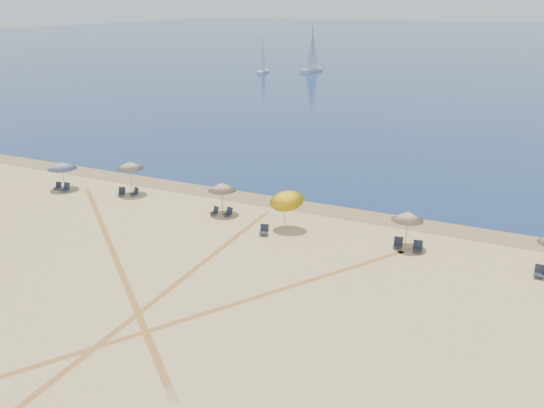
{
  "coord_description": "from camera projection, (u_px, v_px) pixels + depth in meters",
  "views": [
    {
      "loc": [
        16.09,
        -13.57,
        14.51
      ],
      "look_at": [
        0.0,
        20.0,
        1.3
      ],
      "focal_mm": 38.15,
      "sensor_mm": 36.0,
      "label": 1
    }
  ],
  "objects": [
    {
      "name": "chair_7",
      "position": [
        398.0,
        243.0,
        35.65
      ],
      "size": [
        0.63,
        0.71,
        0.67
      ],
      "rotation": [
        0.0,
        0.0,
        0.12
      ],
      "color": "black",
      "rests_on": "ground"
    },
    {
      "name": "ground",
      "position": [
        55.0,
        386.0,
        22.94
      ],
      "size": [
        160.0,
        160.0,
        0.0
      ],
      "primitive_type": "plane",
      "color": "tan",
      "rests_on": "ground"
    },
    {
      "name": "wet_sand",
      "position": [
        295.0,
        204.0,
        43.33
      ],
      "size": [
        500.0,
        500.0,
        0.0
      ],
      "primitive_type": "plane",
      "color": "olive",
      "rests_on": "ground"
    },
    {
      "name": "chair_3",
      "position": [
        135.0,
        192.0,
        45.17
      ],
      "size": [
        0.7,
        0.76,
        0.64
      ],
      "rotation": [
        0.0,
        0.0,
        -0.33
      ],
      "color": "black",
      "rests_on": "ground"
    },
    {
      "name": "chair_6",
      "position": [
        264.0,
        230.0,
        37.67
      ],
      "size": [
        0.7,
        0.77,
        0.67
      ],
      "rotation": [
        0.0,
        0.0,
        0.26
      ],
      "color": "black",
      "rests_on": "ground"
    },
    {
      "name": "chair_9",
      "position": [
        540.0,
        272.0,
        31.89
      ],
      "size": [
        0.59,
        0.68,
        0.68
      ],
      "rotation": [
        0.0,
        0.0,
        -0.04
      ],
      "color": "black",
      "rests_on": "ground"
    },
    {
      "name": "tire_tracks",
      "position": [
        156.0,
        287.0,
        30.83
      ],
      "size": [
        48.14,
        43.18,
        0.0
      ],
      "color": "tan",
      "rests_on": "ground"
    },
    {
      "name": "chair_5",
      "position": [
        228.0,
        212.0,
        40.89
      ],
      "size": [
        0.65,
        0.71,
        0.62
      ],
      "rotation": [
        0.0,
        0.0,
        -0.26
      ],
      "color": "black",
      "rests_on": "ground"
    },
    {
      "name": "umbrella_0",
      "position": [
        62.0,
        165.0,
        46.37
      ],
      "size": [
        2.28,
        2.28,
        2.27
      ],
      "color": "gray",
      "rests_on": "ground"
    },
    {
      "name": "chair_2",
      "position": [
        122.0,
        192.0,
        45.16
      ],
      "size": [
        0.74,
        0.79,
        0.65
      ],
      "rotation": [
        0.0,
        0.0,
        0.39
      ],
      "color": "black",
      "rests_on": "ground"
    },
    {
      "name": "sailboat_0",
      "position": [
        312.0,
        58.0,
        121.83
      ],
      "size": [
        2.88,
        6.51,
        9.41
      ],
      "rotation": [
        0.0,
        0.0,
        -0.21
      ],
      "color": "white",
      "rests_on": "ocean"
    },
    {
      "name": "chair_4",
      "position": [
        215.0,
        211.0,
        41.15
      ],
      "size": [
        0.66,
        0.71,
        0.59
      ],
      "rotation": [
        0.0,
        0.0,
        -0.36
      ],
      "color": "black",
      "rests_on": "ground"
    },
    {
      "name": "chair_1",
      "position": [
        66.0,
        188.0,
        46.15
      ],
      "size": [
        0.6,
        0.69,
        0.7
      ],
      "rotation": [
        0.0,
        0.0,
        -0.03
      ],
      "color": "black",
      "rests_on": "ground"
    },
    {
      "name": "chair_8",
      "position": [
        418.0,
        247.0,
        35.09
      ],
      "size": [
        0.68,
        0.76,
        0.69
      ],
      "rotation": [
        0.0,
        0.0,
        0.18
      ],
      "color": "black",
      "rests_on": "ground"
    },
    {
      "name": "umbrella_4",
      "position": [
        408.0,
        216.0,
        35.33
      ],
      "size": [
        1.97,
        1.97,
        2.35
      ],
      "color": "gray",
      "rests_on": "ground"
    },
    {
      "name": "chair_0",
      "position": [
        58.0,
        186.0,
        46.66
      ],
      "size": [
        0.61,
        0.67,
        0.59
      ],
      "rotation": [
        0.0,
        0.0,
        0.23
      ],
      "color": "black",
      "rests_on": "ground"
    },
    {
      "name": "sailboat_1",
      "position": [
        263.0,
        63.0,
        119.91
      ],
      "size": [
        1.8,
        4.84,
        7.03
      ],
      "rotation": [
        0.0,
        0.0,
        0.13
      ],
      "color": "white",
      "rests_on": "ocean"
    },
    {
      "name": "umbrella_1",
      "position": [
        130.0,
        165.0,
        45.08
      ],
      "size": [
        2.16,
        2.16,
        2.64
      ],
      "color": "gray",
      "rests_on": "ground"
    },
    {
      "name": "ocean",
      "position": [
        511.0,
        41.0,
        214.14
      ],
      "size": [
        500.0,
        500.0,
        0.0
      ],
      "primitive_type": "plane",
      "color": "#0C2151",
      "rests_on": "ground"
    },
    {
      "name": "umbrella_2",
      "position": [
        222.0,
        187.0,
        40.96
      ],
      "size": [
        2.04,
        2.04,
        2.31
      ],
      "color": "gray",
      "rests_on": "ground"
    },
    {
      "name": "umbrella_3",
      "position": [
        286.0,
        198.0,
        38.13
      ],
      "size": [
        2.27,
        2.32,
        2.83
      ],
      "color": "gray",
      "rests_on": "ground"
    }
  ]
}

